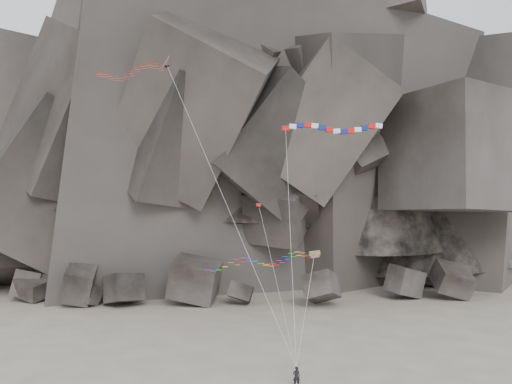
{
  "coord_description": "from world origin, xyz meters",
  "views": [
    {
      "loc": [
        2.05,
        -54.17,
        16.48
      ],
      "look_at": [
        2.57,
        6.0,
        18.58
      ],
      "focal_mm": 35.0,
      "sensor_mm": 36.0,
      "label": 1
    }
  ],
  "objects_px": {
    "kite_flyer": "(296,375)",
    "parafoil_kite": "(257,261)",
    "delta_kite": "(127,72)",
    "banner_kite": "(332,129)",
    "pennant_kite": "(265,232)"
  },
  "relations": [
    {
      "from": "kite_flyer",
      "to": "delta_kite",
      "type": "bearing_deg",
      "value": -35.41
    },
    {
      "from": "banner_kite",
      "to": "parafoil_kite",
      "type": "relative_size",
      "value": 1.8
    },
    {
      "from": "delta_kite",
      "to": "banner_kite",
      "type": "bearing_deg",
      "value": 3.18
    },
    {
      "from": "banner_kite",
      "to": "pennant_kite",
      "type": "distance_m",
      "value": 14.41
    },
    {
      "from": "parafoil_kite",
      "to": "banner_kite",
      "type": "bearing_deg",
      "value": -16.79
    },
    {
      "from": "kite_flyer",
      "to": "parafoil_kite",
      "type": "xyz_separation_m",
      "value": [
        -3.59,
        10.76,
        9.42
      ]
    },
    {
      "from": "delta_kite",
      "to": "pennant_kite",
      "type": "bearing_deg",
      "value": -7.5
    },
    {
      "from": "banner_kite",
      "to": "delta_kite",
      "type": "bearing_deg",
      "value": 176.37
    },
    {
      "from": "parafoil_kite",
      "to": "pennant_kite",
      "type": "relative_size",
      "value": 0.89
    },
    {
      "from": "delta_kite",
      "to": "banner_kite",
      "type": "height_order",
      "value": "delta_kite"
    },
    {
      "from": "pennant_kite",
      "to": "kite_flyer",
      "type": "bearing_deg",
      "value": -86.19
    },
    {
      "from": "kite_flyer",
      "to": "delta_kite",
      "type": "relative_size",
      "value": 0.07
    },
    {
      "from": "delta_kite",
      "to": "parafoil_kite",
      "type": "distance_m",
      "value": 26.62
    },
    {
      "from": "kite_flyer",
      "to": "pennant_kite",
      "type": "bearing_deg",
      "value": -74.99
    },
    {
      "from": "kite_flyer",
      "to": "pennant_kite",
      "type": "height_order",
      "value": "pennant_kite"
    }
  ]
}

